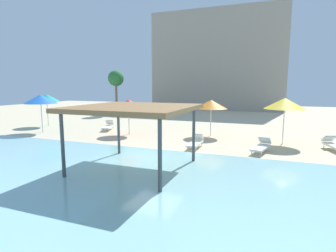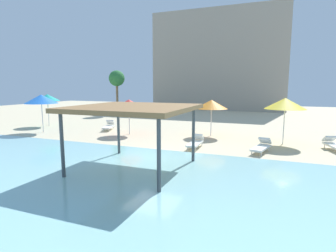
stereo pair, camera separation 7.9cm
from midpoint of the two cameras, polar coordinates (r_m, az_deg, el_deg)
The scene contains 14 objects.
ground_plane at distance 13.68m, azimuth -3.05°, elevation -6.54°, with size 80.00×80.00×0.00m, color beige.
lagoon_water at distance 9.41m, azimuth -16.87°, elevation -13.88°, with size 44.00×13.50×0.04m, color #8CC6CC.
shade_pavilion at distance 11.37m, azimuth -7.03°, elevation 3.45°, with size 4.72×4.72×2.71m.
beach_umbrella_yellow_0 at distance 17.85m, azimuth 23.50°, elevation 4.35°, with size 2.42×2.42×2.81m.
beach_umbrella_red_1 at distance 19.92m, azimuth -8.09°, elevation 4.73°, with size 2.05×2.05×2.56m.
beach_umbrella_orange_2 at distance 19.33m, azimuth 9.23°, elevation 4.51°, with size 2.26×2.26×2.56m.
beach_umbrella_teal_3 at distance 26.23m, azimuth -23.91°, elevation 5.48°, with size 2.10×2.10×2.80m.
beach_umbrella_blue_5 at distance 22.71m, azimuth -24.98°, elevation 5.15°, with size 2.44×2.44×2.88m.
lounge_chair_0 at distance 15.43m, azimuth 19.22°, elevation -4.01°, with size 1.03×1.98×0.74m.
lounge_chair_3 at distance 17.58m, azimuth 31.62°, elevation -3.32°, with size 1.13×1.99×0.74m.
lounge_chair_4 at distance 22.42m, azimuth -12.22°, elevation 0.04°, with size 1.20×1.99×0.74m.
lounge_chair_5 at distance 15.75m, azimuth 5.97°, elevation -3.34°, with size 0.64×1.91×0.74m.
palm_tree_0 at distance 33.90m, azimuth -10.65°, elevation 9.63°, with size 1.90×1.90×5.37m.
hotel_block_0 at distance 44.05m, azimuth 11.10°, elevation 13.00°, with size 19.26×8.73×14.29m, color #9E9384.
Camera 2 is at (5.55, -11.99, 3.54)m, focal length 29.03 mm.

